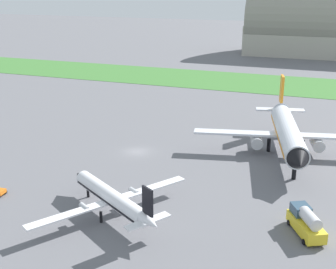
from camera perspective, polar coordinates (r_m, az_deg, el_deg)
ground_plane at (r=82.32m, az=-3.89°, el=-2.16°), size 600.00×600.00×0.00m
grass_taxiway_strip at (r=143.40m, az=7.04°, el=6.76°), size 360.00×28.00×0.08m
airplane_foreground_turboprop at (r=59.80m, az=-7.05°, el=-7.90°), size 17.97×20.57×7.02m
airplane_midfield_jet at (r=82.26m, az=14.80°, el=0.32°), size 32.52×32.10×11.62m
fuel_truck_midfield at (r=58.31m, az=16.96°, el=-10.46°), size 5.18×6.86×3.29m
hangar_distant at (r=201.53m, az=18.60°, el=12.82°), size 59.14×27.56×28.37m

